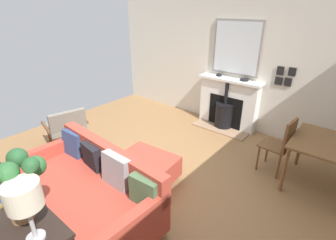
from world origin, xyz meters
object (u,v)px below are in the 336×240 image
at_px(fireplace, 227,106).
at_px(mantel_bowl_near, 219,75).
at_px(mantel_bowl_far, 244,80).
at_px(sofa, 89,190).
at_px(table_lamp_far_end, 24,198).
at_px(potted_plant, 16,175).
at_px(console_table, 9,210).
at_px(ottoman, 149,165).
at_px(armchair_accent, 66,125).
at_px(dining_table, 325,149).
at_px(book_stack, 2,197).
at_px(dining_chair_near_fireplace, 282,143).

relative_size(fireplace, mantel_bowl_near, 11.04).
height_order(mantel_bowl_far, sofa, mantel_bowl_far).
height_order(table_lamp_far_end, potted_plant, potted_plant).
height_order(fireplace, sofa, fireplace).
bearing_deg(console_table, ottoman, 177.01).
distance_m(ottoman, armchair_accent, 1.80).
bearing_deg(mantel_bowl_near, ottoman, 6.28).
relative_size(mantel_bowl_near, armchair_accent, 0.15).
distance_m(console_table, dining_table, 3.72).
relative_size(book_stack, dining_chair_near_fireplace, 0.33).
bearing_deg(console_table, mantel_bowl_near, -177.61).
xyz_separation_m(armchair_accent, table_lamp_far_end, (1.50, 2.26, 0.70)).
bearing_deg(dining_table, sofa, -41.09).
xyz_separation_m(book_stack, dining_table, (-3.13, 2.11, -0.14)).
relative_size(book_stack, dining_table, 0.32).
distance_m(mantel_bowl_far, ottoman, 2.55).
bearing_deg(ottoman, table_lamp_far_end, 15.62).
relative_size(mantel_bowl_far, potted_plant, 0.24).
relative_size(mantel_bowl_far, sofa, 0.08).
xyz_separation_m(book_stack, dining_chair_near_fireplace, (-3.12, 1.57, -0.24)).
height_order(mantel_bowl_near, potted_plant, potted_plant).
bearing_deg(dining_table, armchair_accent, -66.34).
height_order(mantel_bowl_far, console_table, mantel_bowl_far).
bearing_deg(console_table, fireplace, 178.61).
bearing_deg(table_lamp_far_end, mantel_bowl_far, -177.21).
relative_size(mantel_bowl_far, ottoman, 0.19).
height_order(console_table, table_lamp_far_end, table_lamp_far_end).
distance_m(sofa, table_lamp_far_end, 1.26).
bearing_deg(potted_plant, book_stack, -80.11).
relative_size(armchair_accent, table_lamp_far_end, 1.52).
bearing_deg(fireplace, sofa, -1.66).
bearing_deg(console_table, potted_plant, 101.85).
relative_size(armchair_accent, dining_table, 0.85).
distance_m(sofa, dining_chair_near_fireplace, 2.75).
height_order(fireplace, dining_table, fireplace).
xyz_separation_m(sofa, ottoman, (-0.94, 0.09, -0.12)).
xyz_separation_m(dining_table, dining_chair_near_fireplace, (0.01, -0.54, -0.10)).
bearing_deg(armchair_accent, ottoman, 97.90).
xyz_separation_m(mantel_bowl_far, ottoman, (2.40, -0.29, -0.82)).
bearing_deg(ottoman, potted_plant, 6.92).
bearing_deg(dining_chair_near_fireplace, fireplace, -125.51).
relative_size(armchair_accent, dining_chair_near_fireplace, 0.87).
relative_size(mantel_bowl_near, sofa, 0.06).
bearing_deg(dining_table, table_lamp_far_end, -24.86).
bearing_deg(table_lamp_far_end, console_table, -90.00).
height_order(fireplace, armchair_accent, fireplace).
xyz_separation_m(fireplace, dining_table, (0.98, 1.93, 0.16)).
relative_size(console_table, potted_plant, 2.32).
distance_m(armchair_accent, table_lamp_far_end, 2.80).
bearing_deg(sofa, potted_plant, 21.41).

